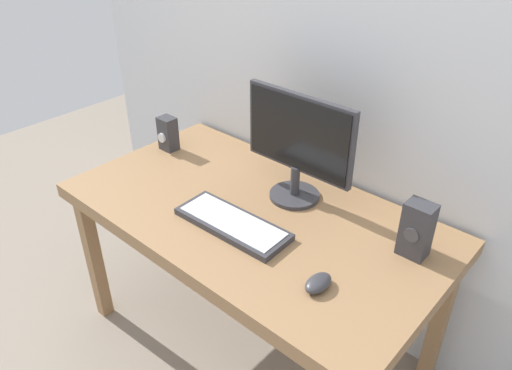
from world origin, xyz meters
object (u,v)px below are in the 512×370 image
object	(u,v)px
desk	(252,225)
speaker_right	(417,230)
monitor	(298,143)
audio_controller	(168,134)
keyboard_primary	(232,224)
mouse	(318,283)

from	to	relation	value
desk	speaker_right	distance (m)	0.62
monitor	audio_controller	size ratio (longest dim) A/B	2.96
speaker_right	monitor	bearing A→B (deg)	177.75
speaker_right	desk	bearing A→B (deg)	-163.64
speaker_right	audio_controller	xyz separation A→B (m)	(-1.19, -0.05, -0.02)
monitor	audio_controller	distance (m)	0.70
monitor	audio_controller	bearing A→B (deg)	-173.80
desk	monitor	size ratio (longest dim) A/B	3.13
monitor	keyboard_primary	size ratio (longest dim) A/B	1.05
keyboard_primary	audio_controller	bearing A→B (deg)	159.62
speaker_right	mouse	bearing A→B (deg)	-112.22
desk	monitor	xyz separation A→B (m)	(0.06, 0.19, 0.30)
keyboard_primary	mouse	distance (m)	0.42
keyboard_primary	mouse	bearing A→B (deg)	-6.93
monitor	speaker_right	bearing A→B (deg)	-2.25
mouse	speaker_right	bearing A→B (deg)	67.76
keyboard_primary	speaker_right	distance (m)	0.63
monitor	speaker_right	world-z (taller)	monitor
desk	mouse	bearing A→B (deg)	-22.16
desk	monitor	bearing A→B (deg)	71.72
desk	audio_controller	bearing A→B (deg)	169.75
desk	audio_controller	size ratio (longest dim) A/B	9.26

